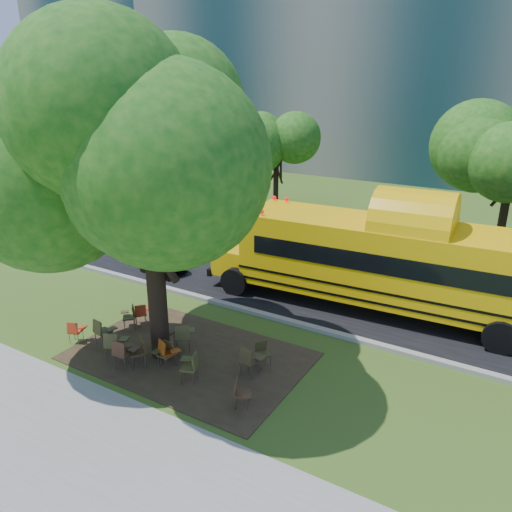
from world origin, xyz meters
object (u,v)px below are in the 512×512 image
Objects in this scene: pedestrian_b at (80,178)px; bg_car_silver at (131,207)px; chair_9 at (130,315)px; chair_1 at (102,330)px; chair_13 at (249,359)px; bg_car_white at (23,195)px; chair_4 at (123,352)px; chair_11 at (183,335)px; chair_8 at (141,312)px; school_bus at (405,264)px; black_car at (157,254)px; bg_car_red at (157,209)px; chair_7 at (240,391)px; chair_12 at (262,351)px; main_tree at (147,165)px; pedestrian_a at (103,182)px; chair_3 at (138,348)px; chair_10 at (164,330)px; chair_14 at (166,350)px; chair_6 at (191,364)px; chair_2 at (114,343)px; chair_5 at (166,351)px.

bg_car_silver is at bearing 53.74° from pedestrian_b.
chair_1 is at bearing 141.65° from chair_9.
chair_13 is 0.22× the size of bg_car_white.
chair_11 is (0.89, 1.66, 0.01)m from chair_4.
chair_1 is 15.59m from bg_car_silver.
chair_8 is 0.85× the size of chair_13.
chair_1 is 0.22× the size of bg_car_white.
school_bus is 14.17× the size of chair_4.
black_car is (-5.58, 5.13, 0.02)m from chair_11.
pedestrian_b is (-10.23, 3.17, 0.24)m from bg_car_red.
pedestrian_b reaches higher than bg_car_red.
bg_car_white reaches higher than chair_7.
chair_4 reaches higher than chair_9.
bg_car_red reaches higher than chair_9.
chair_13 is (4.87, 0.92, 0.01)m from chair_1.
chair_9 is 4.99m from chair_12.
main_tree is 10.18× the size of chair_1.
bg_car_silver is 2.12× the size of pedestrian_b.
bg_car_white is at bearing 176.62° from pedestrian_a.
black_car reaches higher than chair_8.
chair_12 is at bearing -115.62° from chair_3.
bg_car_red reaches higher than chair_13.
chair_10 is at bearing 79.92° from chair_4.
chair_6 is at bearing 10.50° from chair_14.
chair_11 reaches higher than chair_6.
main_tree is at bearing -113.63° from black_car.
chair_9 is at bearing -145.51° from school_bus.
chair_10 reaches higher than chair_12.
chair_2 reaches higher than chair_8.
chair_7 is 0.86× the size of chair_11.
black_car reaches higher than chair_7.
chair_13 is (4.80, -0.76, 0.08)m from chair_8.
pedestrian_b is at bearing 33.79° from chair_6.
chair_4 is at bearing -13.06° from chair_1.
chair_5 is 0.90m from chair_11.
chair_8 is 14.42m from bg_car_silver.
main_tree is 9.85× the size of chair_2.
bg_car_white is at bearing 115.64° from chair_11.
pedestrian_b reaches higher than black_car.
bg_car_white reaches higher than chair_8.
chair_7 is 0.18× the size of bg_car_red.
chair_14 is (0.73, 0.40, -0.05)m from chair_3.
chair_11 is at bearing 20.83° from chair_2.
main_tree is 5.47× the size of pedestrian_b.
bg_car_silver is at bearing 149.71° from chair_13.
chair_8 is at bearing -56.20° from chair_12.
chair_6 is (2.66, 0.29, -0.03)m from chair_2.
chair_2 is at bearing -137.28° from main_tree.
chair_4 is 0.26× the size of bg_car_silver.
bg_car_silver is (-12.70, 11.67, 0.07)m from chair_14.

